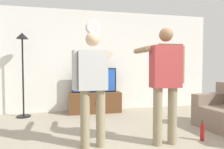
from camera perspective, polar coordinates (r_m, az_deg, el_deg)
The scene contains 9 objects.
back_wall at distance 5.60m, azimuth -3.36°, elevation 3.87°, with size 6.40×0.10×2.70m, color silver.
tv_stand at distance 5.31m, azimuth -4.89°, elevation -7.88°, with size 1.35×0.45×0.52m.
television at distance 5.28m, azimuth -4.98°, elevation -1.61°, with size 1.15×0.07×0.63m.
wall_clock at distance 5.60m, azimuth -5.39°, elevation 13.31°, with size 0.34×0.34×0.03m, color white.
framed_picture at distance 6.26m, azimuth 16.32°, elevation 5.44°, with size 0.79×0.04×0.63m, color brown.
floor_lamp at distance 5.19m, azimuth -23.95°, elevation 4.53°, with size 0.32×0.32×1.99m.
person_standing_nearer_lamp at distance 3.01m, azimuth -5.49°, elevation -2.18°, with size 0.60×0.78×1.71m.
person_standing_nearer_couch at distance 3.20m, azimuth 14.77°, elevation -0.98°, with size 0.63×0.78×1.79m.
beverage_bottle at distance 3.71m, azimuth 24.16°, elevation -14.66°, with size 0.07×0.07×0.33m.
Camera 1 is at (-0.91, -2.57, 1.22)m, focal length 32.34 mm.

